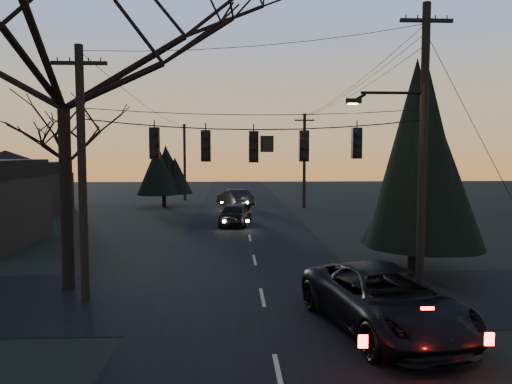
{
  "coord_description": "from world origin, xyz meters",
  "views": [
    {
      "loc": [
        -1.03,
        -6.79,
        4.97
      ],
      "look_at": [
        -0.23,
        9.86,
        3.67
      ],
      "focal_mm": 35.0,
      "sensor_mm": 36.0,
      "label": 1
    }
  ],
  "objects_px": {
    "utility_pole_left": "(86,300)",
    "sedan_oncoming_a": "(235,214)",
    "utility_pole_far_l": "(185,200)",
    "sedan_oncoming_b": "(235,198)",
    "bare_tree_left": "(61,34)",
    "utility_pole_right": "(419,296)",
    "evergreen_right": "(414,164)",
    "suv_near": "(385,300)",
    "utility_pole_far_r": "(304,208)"
  },
  "relations": [
    {
      "from": "evergreen_right",
      "to": "bare_tree_left",
      "type": "bearing_deg",
      "value": -174.18
    },
    {
      "from": "suv_near",
      "to": "sedan_oncoming_b",
      "type": "relative_size",
      "value": 1.31
    },
    {
      "from": "bare_tree_left",
      "to": "evergreen_right",
      "type": "bearing_deg",
      "value": 5.82
    },
    {
      "from": "utility_pole_right",
      "to": "utility_pole_far_l",
      "type": "relative_size",
      "value": 1.25
    },
    {
      "from": "utility_pole_left",
      "to": "utility_pole_far_l",
      "type": "bearing_deg",
      "value": 90.0
    },
    {
      "from": "utility_pole_right",
      "to": "suv_near",
      "type": "relative_size",
      "value": 1.58
    },
    {
      "from": "utility_pole_right",
      "to": "utility_pole_far_l",
      "type": "distance_m",
      "value": 37.79
    },
    {
      "from": "suv_near",
      "to": "utility_pole_far_l",
      "type": "bearing_deg",
      "value": 91.38
    },
    {
      "from": "sedan_oncoming_b",
      "to": "suv_near",
      "type": "bearing_deg",
      "value": 72.13
    },
    {
      "from": "sedan_oncoming_a",
      "to": "utility_pole_far_r",
      "type": "bearing_deg",
      "value": -111.29
    },
    {
      "from": "utility_pole_right",
      "to": "bare_tree_left",
      "type": "height_order",
      "value": "bare_tree_left"
    },
    {
      "from": "utility_pole_left",
      "to": "bare_tree_left",
      "type": "xyz_separation_m",
      "value": [
        -1.02,
        1.46,
        9.16
      ]
    },
    {
      "from": "suv_near",
      "to": "utility_pole_right",
      "type": "bearing_deg",
      "value": 44.13
    },
    {
      "from": "utility_pole_left",
      "to": "utility_pole_far_r",
      "type": "bearing_deg",
      "value": 67.67
    },
    {
      "from": "suv_near",
      "to": "evergreen_right",
      "type": "bearing_deg",
      "value": 52.03
    },
    {
      "from": "sedan_oncoming_a",
      "to": "sedan_oncoming_b",
      "type": "bearing_deg",
      "value": -81.11
    },
    {
      "from": "utility_pole_left",
      "to": "utility_pole_right",
      "type": "bearing_deg",
      "value": 0.0
    },
    {
      "from": "sedan_oncoming_a",
      "to": "bare_tree_left",
      "type": "bearing_deg",
      "value": 77.29
    },
    {
      "from": "bare_tree_left",
      "to": "evergreen_right",
      "type": "distance_m",
      "value": 14.12
    },
    {
      "from": "sedan_oncoming_b",
      "to": "utility_pole_far_r",
      "type": "bearing_deg",
      "value": 142.66
    },
    {
      "from": "utility_pole_far_r",
      "to": "utility_pole_far_l",
      "type": "height_order",
      "value": "utility_pole_far_r"
    },
    {
      "from": "utility_pole_far_r",
      "to": "evergreen_right",
      "type": "relative_size",
      "value": 1.08
    },
    {
      "from": "utility_pole_right",
      "to": "sedan_oncoming_a",
      "type": "bearing_deg",
      "value": 110.15
    },
    {
      "from": "utility_pole_far_r",
      "to": "suv_near",
      "type": "relative_size",
      "value": 1.34
    },
    {
      "from": "utility_pole_far_r",
      "to": "bare_tree_left",
      "type": "xyz_separation_m",
      "value": [
        -12.52,
        -26.54,
        9.16
      ]
    },
    {
      "from": "suv_near",
      "to": "sedan_oncoming_a",
      "type": "relative_size",
      "value": 1.37
    },
    {
      "from": "evergreen_right",
      "to": "utility_pole_left",
      "type": "bearing_deg",
      "value": -167.09
    },
    {
      "from": "utility_pole_far_l",
      "to": "evergreen_right",
      "type": "xyz_separation_m",
      "value": [
        12.25,
        -33.19,
        4.53
      ]
    },
    {
      "from": "bare_tree_left",
      "to": "evergreen_right",
      "type": "height_order",
      "value": "bare_tree_left"
    },
    {
      "from": "utility_pole_right",
      "to": "utility_pole_far_r",
      "type": "height_order",
      "value": "utility_pole_right"
    },
    {
      "from": "utility_pole_right",
      "to": "utility_pole_far_l",
      "type": "height_order",
      "value": "utility_pole_right"
    },
    {
      "from": "utility_pole_left",
      "to": "utility_pole_far_l",
      "type": "height_order",
      "value": "utility_pole_left"
    },
    {
      "from": "utility_pole_far_l",
      "to": "sedan_oncoming_a",
      "type": "xyz_separation_m",
      "value": [
        5.2,
        -18.83,
        0.79
      ]
    },
    {
      "from": "utility_pole_far_r",
      "to": "suv_near",
      "type": "xyz_separation_m",
      "value": [
        -2.3,
        -31.4,
        0.88
      ]
    },
    {
      "from": "utility_pole_left",
      "to": "suv_near",
      "type": "bearing_deg",
      "value": -20.26
    },
    {
      "from": "sedan_oncoming_b",
      "to": "sedan_oncoming_a",
      "type": "bearing_deg",
      "value": 65.18
    },
    {
      "from": "bare_tree_left",
      "to": "suv_near",
      "type": "relative_size",
      "value": 2.06
    },
    {
      "from": "sedan_oncoming_b",
      "to": "bare_tree_left",
      "type": "bearing_deg",
      "value": 52.62
    },
    {
      "from": "utility_pole_left",
      "to": "sedan_oncoming_a",
      "type": "bearing_deg",
      "value": 73.15
    },
    {
      "from": "utility_pole_right",
      "to": "sedan_oncoming_a",
      "type": "height_order",
      "value": "utility_pole_right"
    },
    {
      "from": "suv_near",
      "to": "sedan_oncoming_b",
      "type": "distance_m",
      "value": 33.04
    },
    {
      "from": "utility_pole_left",
      "to": "suv_near",
      "type": "height_order",
      "value": "utility_pole_left"
    },
    {
      "from": "bare_tree_left",
      "to": "evergreen_right",
      "type": "relative_size",
      "value": 1.67
    },
    {
      "from": "bare_tree_left",
      "to": "utility_pole_right",
      "type": "bearing_deg",
      "value": -6.63
    },
    {
      "from": "utility_pole_left",
      "to": "suv_near",
      "type": "relative_size",
      "value": 1.34
    },
    {
      "from": "utility_pole_far_l",
      "to": "suv_near",
      "type": "xyz_separation_m",
      "value": [
        9.2,
        -39.4,
        0.88
      ]
    },
    {
      "from": "utility_pole_right",
      "to": "bare_tree_left",
      "type": "bearing_deg",
      "value": 173.37
    },
    {
      "from": "utility_pole_far_r",
      "to": "utility_pole_far_l",
      "type": "xyz_separation_m",
      "value": [
        -11.5,
        8.0,
        0.0
      ]
    },
    {
      "from": "bare_tree_left",
      "to": "utility_pole_left",
      "type": "bearing_deg",
      "value": -54.93
    },
    {
      "from": "bare_tree_left",
      "to": "sedan_oncoming_b",
      "type": "height_order",
      "value": "bare_tree_left"
    }
  ]
}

